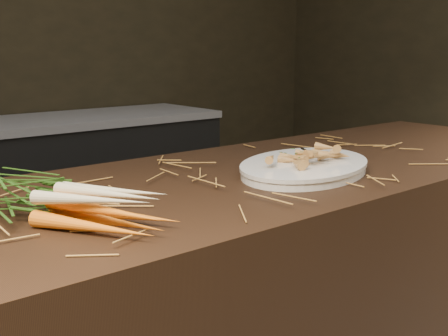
# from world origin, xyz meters

# --- Properties ---
(back_counter) EXTENTS (1.82, 0.62, 0.84)m
(back_counter) POSITION_xyz_m (0.30, 2.18, 0.42)
(back_counter) COLOR black
(back_counter) RESTS_ON ground
(straw_bedding) EXTENTS (1.40, 0.60, 0.02)m
(straw_bedding) POSITION_xyz_m (0.00, 0.30, 0.91)
(straw_bedding) COLOR #AE8139
(straw_bedding) RESTS_ON main_counter
(root_veg_bunch) EXTENTS (0.30, 0.45, 0.08)m
(root_veg_bunch) POSITION_xyz_m (-0.53, 0.25, 0.94)
(root_veg_bunch) COLOR orange
(root_veg_bunch) RESTS_ON main_counter
(serving_platter) EXTENTS (0.51, 0.42, 0.02)m
(serving_platter) POSITION_xyz_m (0.13, 0.22, 0.91)
(serving_platter) COLOR white
(serving_platter) RESTS_ON main_counter
(roasted_veg_heap) EXTENTS (0.25, 0.22, 0.05)m
(roasted_veg_heap) POSITION_xyz_m (0.13, 0.22, 0.95)
(roasted_veg_heap) COLOR #B97B35
(roasted_veg_heap) RESTS_ON serving_platter
(serving_fork) EXTENTS (0.08, 0.15, 0.00)m
(serving_fork) POSITION_xyz_m (0.28, 0.26, 0.92)
(serving_fork) COLOR silver
(serving_fork) RESTS_ON serving_platter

